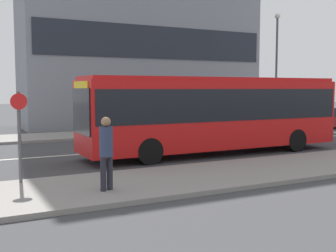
% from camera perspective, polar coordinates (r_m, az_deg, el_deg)
% --- Properties ---
extents(ground_plane, '(120.00, 120.00, 0.00)m').
position_cam_1_polar(ground_plane, '(18.57, -3.29, -3.22)').
color(ground_plane, '#3A3A3D').
extents(sidewalk_near, '(44.00, 3.50, 0.13)m').
position_cam_1_polar(sidewalk_near, '(13.17, 7.83, -6.45)').
color(sidewalk_near, gray).
rests_on(sidewalk_near, ground_plane).
extents(sidewalk_far, '(44.00, 3.50, 0.13)m').
position_cam_1_polar(sidewalk_far, '(24.36, -9.24, -1.13)').
color(sidewalk_far, gray).
rests_on(sidewalk_far, ground_plane).
extents(lane_centerline, '(41.80, 0.16, 0.01)m').
position_cam_1_polar(lane_centerline, '(18.57, -3.29, -3.21)').
color(lane_centerline, silver).
rests_on(lane_centerline, ground_plane).
extents(city_bus, '(11.14, 2.46, 3.13)m').
position_cam_1_polar(city_bus, '(17.36, 6.30, 2.16)').
color(city_bus, red).
rests_on(city_bus, ground_plane).
extents(parked_car_0, '(4.58, 1.71, 1.40)m').
position_cam_1_polar(parked_car_0, '(29.90, 19.80, 0.93)').
color(parked_car_0, maroon).
rests_on(parked_car_0, ground_plane).
extents(pedestrian_near_stop, '(0.34, 0.34, 1.86)m').
position_cam_1_polar(pedestrian_near_stop, '(10.66, -8.37, -3.03)').
color(pedestrian_near_stop, '#23232D').
rests_on(pedestrian_near_stop, sidewalk_near).
extents(bus_stop_sign, '(0.44, 0.12, 2.49)m').
position_cam_1_polar(bus_stop_sign, '(12.07, -19.49, -0.43)').
color(bus_stop_sign, '#4C4C51').
rests_on(bus_stop_sign, sidewalk_near).
extents(street_lamp, '(0.36, 0.36, 7.51)m').
position_cam_1_polar(street_lamp, '(29.41, 14.49, 8.82)').
color(street_lamp, '#4C4C51').
rests_on(street_lamp, sidewalk_far).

